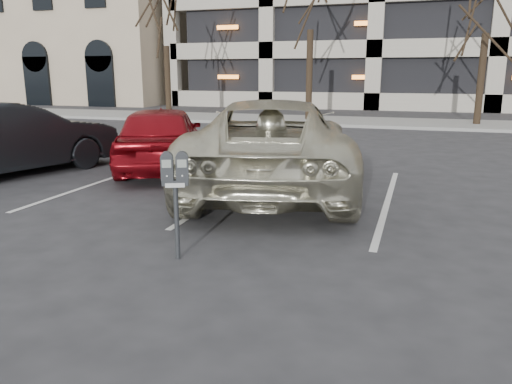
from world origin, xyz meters
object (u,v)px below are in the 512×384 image
at_px(suv_silver, 273,144).
at_px(car_red, 161,137).
at_px(parking_meter, 175,179).
at_px(tree_a, 165,0).
at_px(car_dark, 8,139).

xyz_separation_m(suv_silver, car_red, (-2.91, 1.04, -0.10)).
height_order(parking_meter, car_red, car_red).
height_order(tree_a, suv_silver, tree_a).
relative_size(tree_a, car_dark, 1.60).
bearing_deg(parking_meter, suv_silver, 65.99).
xyz_separation_m(tree_a, suv_silver, (9.24, -13.33, -4.62)).
bearing_deg(suv_silver, parking_meter, 76.86).
bearing_deg(suv_silver, tree_a, -68.19).
bearing_deg(tree_a, car_red, -62.74).
height_order(parking_meter, suv_silver, suv_silver).
xyz_separation_m(tree_a, car_dark, (3.53, -13.84, -4.68)).
relative_size(suv_silver, car_red, 1.51).
height_order(tree_a, car_red, tree_a).
bearing_deg(tree_a, car_dark, -75.69).
distance_m(car_red, car_dark, 3.20).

